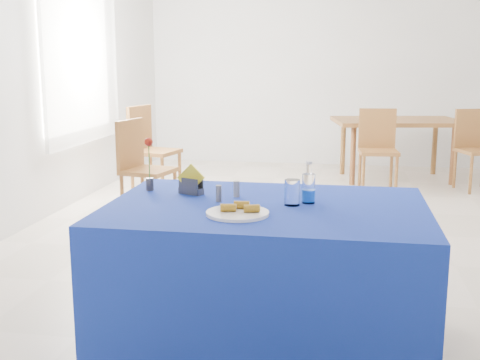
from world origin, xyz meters
name	(u,v)px	position (x,y,z in m)	size (l,w,h in m)	color
floor	(309,230)	(0.00, 0.00, 0.00)	(7.00, 7.00, 0.00)	beige
room_shell	(313,26)	(0.00, 0.00, 1.75)	(7.00, 7.00, 7.00)	silver
window_pane	(76,53)	(-2.47, 0.80, 1.55)	(0.04, 1.50, 1.60)	white
curtain	(83,53)	(-2.40, 0.80, 1.55)	(0.04, 1.75, 1.85)	white
plate	(238,213)	(-0.20, -2.46, 0.77)	(0.30, 0.30, 0.01)	white
drinking_glass	(292,192)	(0.03, -2.22, 0.82)	(0.08, 0.08, 0.13)	white
salt_shaker	(236,189)	(-0.28, -2.09, 0.80)	(0.03, 0.03, 0.09)	gray
pepper_shaker	(219,193)	(-0.35, -2.21, 0.80)	(0.03, 0.03, 0.09)	#5D5D61
blue_table	(266,276)	(-0.10, -2.24, 0.38)	(1.60, 1.10, 0.76)	#102F98
water_bottle	(308,189)	(0.11, -2.16, 0.83)	(0.07, 0.07, 0.21)	white
napkin_holder	(191,185)	(-0.53, -2.06, 0.81)	(0.15, 0.10, 0.17)	#3C3C42
rose_vase	(149,166)	(-0.78, -2.01, 0.90)	(0.05, 0.05, 0.30)	#2A292F
oak_table	(397,126)	(0.93, 2.51, 0.68)	(1.66, 1.22, 0.76)	brown
chair_bg_left	(378,144)	(0.66, 1.78, 0.54)	(0.45, 0.45, 0.94)	#9B662D
chair_bg_right	(475,144)	(1.77, 2.06, 0.53)	(0.53, 0.53, 0.92)	#9B662D
chair_win_a	(140,162)	(-1.58, 0.13, 0.54)	(0.50, 0.50, 0.94)	#9B662D
chair_win_b	(149,144)	(-1.83, 1.13, 0.57)	(0.53, 0.53, 0.99)	#9B662D
banana_pieces	(241,207)	(-0.19, -2.44, 0.79)	(0.19, 0.11, 0.04)	gold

